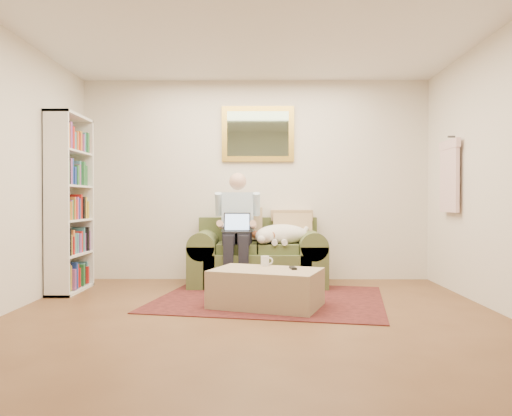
{
  "coord_description": "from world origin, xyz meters",
  "views": [
    {
      "loc": [
        0.06,
        -4.03,
        1.03
      ],
      "look_at": [
        0.02,
        1.39,
        0.95
      ],
      "focal_mm": 35.0,
      "sensor_mm": 36.0,
      "label": 1
    }
  ],
  "objects_px": {
    "sofa": "(258,262)",
    "seated_man": "(237,230)",
    "coffee_mug": "(265,261)",
    "sleeping_dog": "(282,234)",
    "bookshelf": "(70,203)",
    "laptop": "(237,227)",
    "ottoman": "(266,288)"
  },
  "relations": [
    {
      "from": "sofa",
      "to": "sleeping_dog",
      "type": "relative_size",
      "value": 2.43
    },
    {
      "from": "ottoman",
      "to": "coffee_mug",
      "type": "relative_size",
      "value": 10.1
    },
    {
      "from": "laptop",
      "to": "ottoman",
      "type": "bearing_deg",
      "value": -72.66
    },
    {
      "from": "seated_man",
      "to": "ottoman",
      "type": "distance_m",
      "value": 1.28
    },
    {
      "from": "sleeping_dog",
      "to": "coffee_mug",
      "type": "distance_m",
      "value": 0.99
    },
    {
      "from": "seated_man",
      "to": "sleeping_dog",
      "type": "bearing_deg",
      "value": 7.13
    },
    {
      "from": "laptop",
      "to": "ottoman",
      "type": "xyz_separation_m",
      "value": [
        0.33,
        -1.07,
        -0.54
      ]
    },
    {
      "from": "bookshelf",
      "to": "sofa",
      "type": "bearing_deg",
      "value": 12.01
    },
    {
      "from": "laptop",
      "to": "coffee_mug",
      "type": "bearing_deg",
      "value": -68.26
    },
    {
      "from": "ottoman",
      "to": "coffee_mug",
      "type": "height_order",
      "value": "coffee_mug"
    },
    {
      "from": "sleeping_dog",
      "to": "coffee_mug",
      "type": "xyz_separation_m",
      "value": [
        -0.21,
        -0.94,
        -0.21
      ]
    },
    {
      "from": "sleeping_dog",
      "to": "ottoman",
      "type": "distance_m",
      "value": 1.29
    },
    {
      "from": "ottoman",
      "to": "coffee_mug",
      "type": "bearing_deg",
      "value": 92.31
    },
    {
      "from": "laptop",
      "to": "bookshelf",
      "type": "relative_size",
      "value": 0.16
    },
    {
      "from": "sofa",
      "to": "sleeping_dog",
      "type": "xyz_separation_m",
      "value": [
        0.29,
        -0.08,
        0.34
      ]
    },
    {
      "from": "seated_man",
      "to": "ottoman",
      "type": "xyz_separation_m",
      "value": [
        0.33,
        -1.13,
        -0.5
      ]
    },
    {
      "from": "sleeping_dog",
      "to": "sofa",
      "type": "bearing_deg",
      "value": 164.26
    },
    {
      "from": "laptop",
      "to": "sleeping_dog",
      "type": "relative_size",
      "value": 0.47
    },
    {
      "from": "laptop",
      "to": "ottoman",
      "type": "distance_m",
      "value": 1.24
    },
    {
      "from": "laptop",
      "to": "sleeping_dog",
      "type": "distance_m",
      "value": 0.56
    },
    {
      "from": "seated_man",
      "to": "bookshelf",
      "type": "distance_m",
      "value": 1.94
    },
    {
      "from": "sofa",
      "to": "seated_man",
      "type": "distance_m",
      "value": 0.5
    },
    {
      "from": "laptop",
      "to": "coffee_mug",
      "type": "xyz_separation_m",
      "value": [
        0.32,
        -0.81,
        -0.3
      ]
    },
    {
      "from": "laptop",
      "to": "sleeping_dog",
      "type": "xyz_separation_m",
      "value": [
        0.54,
        0.13,
        -0.1
      ]
    },
    {
      "from": "ottoman",
      "to": "seated_man",
      "type": "bearing_deg",
      "value": 106.43
    },
    {
      "from": "seated_man",
      "to": "coffee_mug",
      "type": "relative_size",
      "value": 13.71
    },
    {
      "from": "bookshelf",
      "to": "ottoman",
      "type": "bearing_deg",
      "value": -20.51
    },
    {
      "from": "laptop",
      "to": "ottoman",
      "type": "height_order",
      "value": "laptop"
    },
    {
      "from": "sleeping_dog",
      "to": "ottoman",
      "type": "bearing_deg",
      "value": -99.58
    },
    {
      "from": "sofa",
      "to": "bookshelf",
      "type": "xyz_separation_m",
      "value": [
        -2.13,
        -0.45,
        0.72
      ]
    },
    {
      "from": "seated_man",
      "to": "ottoman",
      "type": "height_order",
      "value": "seated_man"
    },
    {
      "from": "sofa",
      "to": "seated_man",
      "type": "height_order",
      "value": "seated_man"
    }
  ]
}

